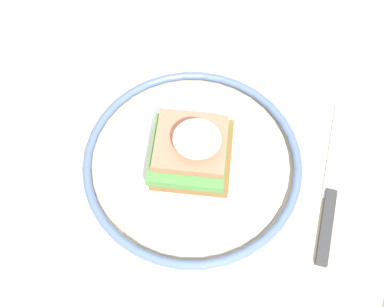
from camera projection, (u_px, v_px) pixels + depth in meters
name	position (u px, v px, depth m)	size (l,w,h in m)	color
ground_plane	(182.00, 295.00, 1.19)	(6.00, 6.00, 0.00)	#B2ADA3
dining_table	(174.00, 198.00, 0.64)	(1.05, 0.84, 0.73)	#C6B28E
plate	(192.00, 165.00, 0.54)	(0.25, 0.25, 0.02)	white
sandwich	(192.00, 151.00, 0.51)	(0.09, 0.09, 0.07)	brown
fork	(43.00, 146.00, 0.55)	(0.04, 0.15, 0.00)	silver
knife	(331.00, 193.00, 0.53)	(0.04, 0.20, 0.01)	#2D2D2D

